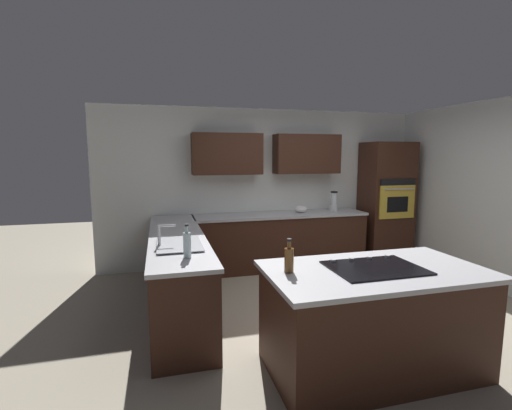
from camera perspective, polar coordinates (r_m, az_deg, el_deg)
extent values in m
plane|color=#9E937F|center=(4.69, 12.10, -15.52)|extent=(14.00, 14.00, 0.00)
cube|color=silver|center=(6.27, 3.70, 2.83)|extent=(6.00, 0.10, 2.60)
cube|color=#381E14|center=(6.18, 7.95, 7.92)|extent=(1.10, 0.34, 0.64)
cube|color=#381E14|center=(5.79, -4.57, 7.99)|extent=(1.10, 0.34, 0.64)
cube|color=silver|center=(6.09, 32.13, 1.50)|extent=(0.10, 4.00, 2.60)
cube|color=#381E14|center=(6.02, 3.88, -5.77)|extent=(2.80, 0.60, 0.86)
cube|color=#B2B2B7|center=(5.93, 3.92, -1.54)|extent=(2.84, 0.64, 0.04)
cube|color=#381E14|center=(4.59, -12.19, -10.28)|extent=(0.60, 2.90, 0.86)
cube|color=#B2B2B7|center=(4.47, -12.36, -4.79)|extent=(0.64, 2.94, 0.04)
cube|color=#381E14|center=(3.41, 17.83, -17.02)|extent=(1.76, 0.94, 0.86)
cube|color=#B2B2B7|center=(3.25, 18.16, -9.79)|extent=(1.84, 1.02, 0.04)
cube|color=#381E14|center=(6.79, 19.70, 0.50)|extent=(0.80, 0.60, 2.06)
cube|color=gold|center=(6.53, 21.27, 0.45)|extent=(0.66, 0.03, 0.56)
cube|color=black|center=(6.53, 21.32, 0.09)|extent=(0.40, 0.01, 0.26)
cube|color=black|center=(6.50, 21.42, 3.34)|extent=(0.66, 0.02, 0.11)
cylinder|color=silver|center=(6.48, 21.55, 2.34)|extent=(0.56, 0.02, 0.02)
cube|color=#515456|center=(4.09, -12.11, -5.57)|extent=(0.40, 0.30, 0.02)
cube|color=#515456|center=(3.76, -11.84, -6.75)|extent=(0.40, 0.30, 0.02)
cube|color=#B7BABF|center=(3.92, -11.98, -6.01)|extent=(0.46, 0.70, 0.01)
cylinder|color=#B7BABF|center=(3.90, -14.97, -4.79)|extent=(0.03, 0.03, 0.22)
cylinder|color=#B7BABF|center=(3.87, -13.84, -3.16)|extent=(0.18, 0.02, 0.02)
cube|color=black|center=(3.25, 18.18, -9.34)|extent=(0.76, 0.56, 0.01)
cylinder|color=#B2B2B7|center=(3.57, 19.83, -7.56)|extent=(0.04, 0.04, 0.02)
cylinder|color=#B2B2B7|center=(3.47, 17.36, -7.88)|extent=(0.04, 0.04, 0.02)
cylinder|color=#B2B2B7|center=(3.38, 14.76, -8.20)|extent=(0.04, 0.04, 0.02)
cylinder|color=#B2B2B7|center=(3.30, 12.01, -8.52)|extent=(0.04, 0.04, 0.02)
cylinder|color=silver|center=(6.30, 12.09, -0.46)|extent=(0.15, 0.15, 0.11)
cylinder|color=silver|center=(6.28, 12.13, 0.95)|extent=(0.11, 0.11, 0.20)
cylinder|color=black|center=(6.27, 12.16, 1.99)|extent=(0.12, 0.12, 0.03)
ellipsoid|color=white|center=(6.05, 7.02, -0.65)|extent=(0.21, 0.21, 0.12)
cylinder|color=silver|center=(3.43, -10.76, -6.20)|extent=(0.07, 0.07, 0.24)
cylinder|color=silver|center=(3.40, -10.82, -3.78)|extent=(0.03, 0.03, 0.06)
cylinder|color=black|center=(3.39, -10.84, -3.11)|extent=(0.04, 0.04, 0.02)
cylinder|color=brown|center=(2.98, 5.20, -8.64)|extent=(0.08, 0.08, 0.20)
cylinder|color=brown|center=(2.95, 5.23, -6.24)|extent=(0.03, 0.03, 0.06)
cylinder|color=black|center=(2.94, 5.24, -5.48)|extent=(0.04, 0.04, 0.02)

